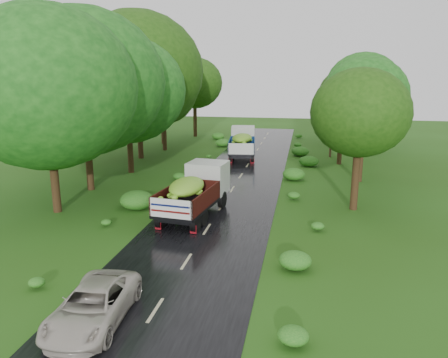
% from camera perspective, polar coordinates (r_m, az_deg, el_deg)
% --- Properties ---
extents(ground, '(120.00, 120.00, 0.00)m').
position_cam_1_polar(ground, '(19.14, -4.94, -10.72)').
color(ground, '#22470F').
rests_on(ground, ground).
extents(road, '(6.50, 80.00, 0.02)m').
position_cam_1_polar(road, '(23.63, -1.72, -5.74)').
color(road, black).
rests_on(road, ground).
extents(road_lines, '(0.12, 69.60, 0.00)m').
position_cam_1_polar(road_lines, '(24.55, -1.22, -4.94)').
color(road_lines, '#BFB78C').
rests_on(road_lines, road).
extents(truck_near, '(3.04, 6.62, 2.69)m').
position_cam_1_polar(truck_near, '(24.55, -3.64, -1.31)').
color(truck_near, black).
rests_on(truck_near, ground).
extents(truck_far, '(2.98, 6.66, 2.71)m').
position_cam_1_polar(truck_far, '(41.12, 2.42, 4.93)').
color(truck_far, black).
rests_on(truck_far, ground).
extents(car, '(2.31, 4.55, 1.23)m').
position_cam_1_polar(car, '(15.21, -16.72, -15.52)').
color(car, '#BEB6A9').
rests_on(car, road).
extents(utility_pole, '(1.39, 0.29, 7.93)m').
position_cam_1_polar(utility_pole, '(42.20, 13.98, 8.26)').
color(utility_pole, '#382616').
rests_on(utility_pole, ground).
extents(trees_left, '(6.05, 34.72, 10.11)m').
position_cam_1_polar(trees_left, '(38.19, -11.85, 12.22)').
color(trees_left, black).
rests_on(trees_left, ground).
extents(trees_right, '(5.95, 30.02, 8.24)m').
position_cam_1_polar(trees_right, '(39.67, 16.83, 10.22)').
color(trees_right, black).
rests_on(trees_right, ground).
extents(shrubs, '(11.90, 44.00, 0.70)m').
position_cam_1_polar(shrubs, '(32.02, 1.69, 0.18)').
color(shrubs, '#165F1A').
rests_on(shrubs, ground).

